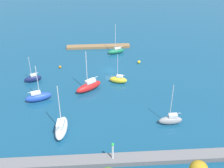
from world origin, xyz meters
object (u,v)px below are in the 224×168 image
(sailboat_navy_lone_south, at_px, (33,78))
(sailboat_white_center_basin, at_px, (61,128))
(pier_dock, at_px, (98,46))
(sailboat_green_inner_mooring, at_px, (116,51))
(harbor_beacon, at_px, (113,150))
(sailboat_red_mid_basin, at_px, (89,86))
(mooring_buoy_yellow, at_px, (139,62))
(sailboat_yellow_west_end, at_px, (118,80))
(sailboat_gray_outer_mooring, at_px, (171,120))
(sailboat_blue_off_beacon, at_px, (38,97))
(mooring_buoy_orange, at_px, (60,67))

(sailboat_navy_lone_south, xyz_separation_m, sailboat_white_center_basin, (-9.20, 21.19, 0.37))
(pier_dock, bearing_deg, sailboat_green_inner_mooring, 139.50)
(sailboat_navy_lone_south, bearing_deg, harbor_beacon, 105.69)
(harbor_beacon, xyz_separation_m, sailboat_white_center_basin, (10.22, -9.02, -1.86))
(pier_dock, distance_m, sailboat_white_center_basin, 42.09)
(sailboat_red_mid_basin, relative_size, mooring_buoy_yellow, 12.37)
(sailboat_yellow_west_end, bearing_deg, sailboat_green_inner_mooring, -77.72)
(sailboat_green_inner_mooring, distance_m, sailboat_yellow_west_end, 17.40)
(sailboat_gray_outer_mooring, relative_size, sailboat_blue_off_beacon, 1.06)
(pier_dock, distance_m, harbor_beacon, 50.26)
(sailboat_green_inner_mooring, bearing_deg, harbor_beacon, 68.55)
(sailboat_navy_lone_south, xyz_separation_m, sailboat_blue_off_beacon, (-2.72, 9.01, 0.17))
(sailboat_yellow_west_end, distance_m, sailboat_navy_lone_south, 22.95)
(sailboat_red_mid_basin, distance_m, sailboat_blue_off_beacon, 12.83)
(mooring_buoy_yellow, bearing_deg, harbor_beacon, 74.83)
(sailboat_blue_off_beacon, bearing_deg, sailboat_gray_outer_mooring, -36.96)
(sailboat_green_inner_mooring, height_order, sailboat_yellow_west_end, sailboat_green_inner_mooring)
(pier_dock, height_order, sailboat_gray_outer_mooring, sailboat_gray_outer_mooring)
(sailboat_red_mid_basin, xyz_separation_m, sailboat_navy_lone_south, (14.98, -5.26, -0.26))
(mooring_buoy_orange, bearing_deg, pier_dock, -131.35)
(mooring_buoy_orange, bearing_deg, sailboat_gray_outer_mooring, 134.23)
(pier_dock, xyz_separation_m, sailboat_green_inner_mooring, (-5.52, 4.71, 0.51))
(sailboat_gray_outer_mooring, distance_m, mooring_buoy_orange, 37.51)
(sailboat_red_mid_basin, bearing_deg, mooring_buoy_yellow, -171.72)
(harbor_beacon, relative_size, sailboat_yellow_west_end, 0.44)
(harbor_beacon, distance_m, sailboat_yellow_west_end, 28.36)
(sailboat_white_center_basin, relative_size, mooring_buoy_orange, 15.94)
(sailboat_green_inner_mooring, relative_size, mooring_buoy_orange, 13.53)
(sailboat_red_mid_basin, xyz_separation_m, sailboat_blue_off_beacon, (12.26, 3.75, -0.09))
(sailboat_red_mid_basin, height_order, mooring_buoy_yellow, sailboat_red_mid_basin)
(harbor_beacon, xyz_separation_m, sailboat_blue_off_beacon, (16.70, -21.20, -2.06))
(pier_dock, xyz_separation_m, mooring_buoy_orange, (11.40, 12.95, -0.02))
(sailboat_yellow_west_end, xyz_separation_m, sailboat_white_center_basin, (13.65, 19.05, 0.32))
(sailboat_blue_off_beacon, bearing_deg, pier_dock, 44.97)
(harbor_beacon, relative_size, mooring_buoy_yellow, 4.15)
(sailboat_gray_outer_mooring, height_order, sailboat_blue_off_beacon, sailboat_gray_outer_mooring)
(mooring_buoy_orange, bearing_deg, sailboat_yellow_west_end, 150.56)
(harbor_beacon, xyz_separation_m, sailboat_navy_lone_south, (19.41, -30.21, -2.23))
(sailboat_blue_off_beacon, bearing_deg, sailboat_green_inner_mooring, 32.18)
(sailboat_yellow_west_end, bearing_deg, sailboat_gray_outer_mooring, 134.01)
(sailboat_white_center_basin, xyz_separation_m, mooring_buoy_yellow, (-20.68, -29.54, -0.89))
(harbor_beacon, bearing_deg, sailboat_green_inner_mooring, -95.24)
(sailboat_blue_off_beacon, relative_size, mooring_buoy_yellow, 10.63)
(sailboat_navy_lone_south, bearing_deg, sailboat_white_center_basin, 96.43)
(sailboat_blue_off_beacon, distance_m, mooring_buoy_yellow, 32.24)
(harbor_beacon, height_order, mooring_buoy_orange, harbor_beacon)
(sailboat_blue_off_beacon, height_order, sailboat_white_center_basin, sailboat_white_center_basin)
(pier_dock, xyz_separation_m, mooring_buoy_yellow, (-11.81, 11.60, 0.07))
(sailboat_green_inner_mooring, xyz_separation_m, sailboat_red_mid_basin, (8.60, 20.50, 0.34))
(mooring_buoy_orange, bearing_deg, sailboat_green_inner_mooring, -154.03)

